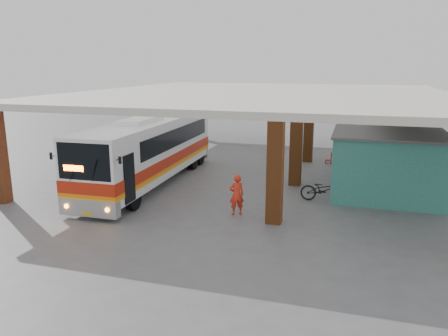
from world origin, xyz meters
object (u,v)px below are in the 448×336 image
at_px(motorcycle, 324,190).
at_px(red_chair, 330,158).
at_px(coach_bus, 150,150).
at_px(pedestrian, 237,195).

bearing_deg(motorcycle, red_chair, 2.74).
xyz_separation_m(coach_bus, motorcycle, (9.13, -0.59, -1.24)).
bearing_deg(coach_bus, pedestrian, -33.26).
relative_size(coach_bus, pedestrian, 7.19).
height_order(motorcycle, red_chair, motorcycle).
xyz_separation_m(coach_bus, red_chair, (8.88, 7.74, -1.46)).
height_order(motorcycle, pedestrian, pedestrian).
distance_m(pedestrian, red_chair, 11.69).
relative_size(motorcycle, red_chair, 2.88).
bearing_deg(red_chair, pedestrian, -106.17).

